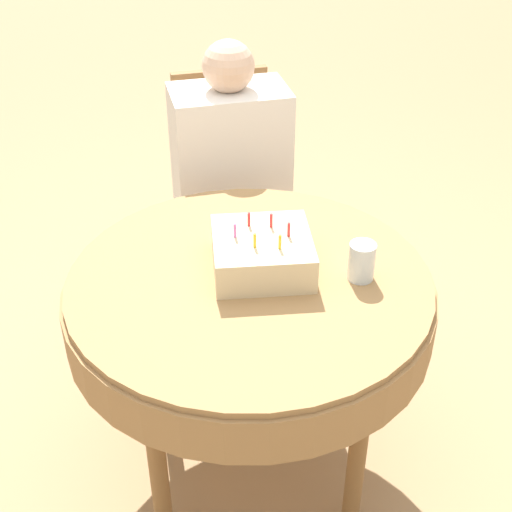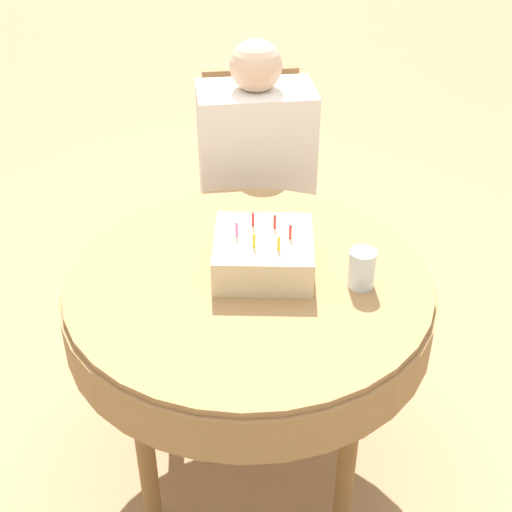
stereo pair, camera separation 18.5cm
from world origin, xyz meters
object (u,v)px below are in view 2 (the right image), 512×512
(drinking_glass, at_px, (362,269))
(chair, at_px, (254,197))
(person, at_px, (257,169))
(birthday_cake, at_px, (263,253))

(drinking_glass, bearing_deg, chair, 109.08)
(person, bearing_deg, chair, 90.00)
(chair, relative_size, person, 0.86)
(person, height_order, birthday_cake, person)
(person, relative_size, birthday_cake, 4.35)
(person, relative_size, drinking_glass, 10.75)
(birthday_cake, height_order, drinking_glass, birthday_cake)
(person, distance_m, birthday_cake, 0.71)
(chair, bearing_deg, birthday_cake, -94.85)
(chair, distance_m, person, 0.19)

